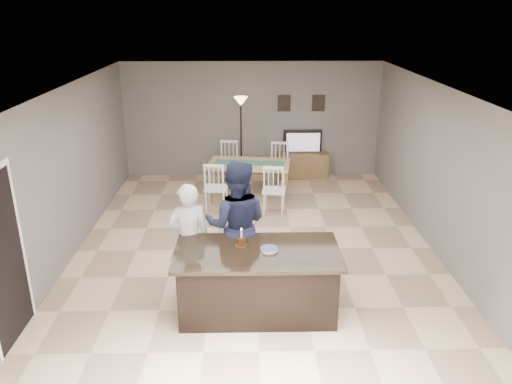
{
  "coord_description": "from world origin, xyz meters",
  "views": [
    {
      "loc": [
        -0.13,
        -7.57,
        3.87
      ],
      "look_at": [
        0.01,
        -0.3,
        1.15
      ],
      "focal_mm": 35.0,
      "sensor_mm": 36.0,
      "label": 1
    }
  ],
  "objects_px": {
    "tv_console": "(302,165)",
    "plate_stack": "(269,249)",
    "floor_lamp": "(241,118)",
    "birthday_cake": "(241,241)",
    "television": "(303,142)",
    "woman": "(189,239)",
    "man": "(236,225)",
    "dining_table": "(249,169)",
    "kitchen_island": "(257,281)"
  },
  "relations": [
    {
      "from": "kitchen_island",
      "to": "tv_console",
      "type": "distance_m",
      "value": 5.7
    },
    {
      "from": "man",
      "to": "floor_lamp",
      "type": "relative_size",
      "value": 0.94
    },
    {
      "from": "kitchen_island",
      "to": "plate_stack",
      "type": "distance_m",
      "value": 0.49
    },
    {
      "from": "man",
      "to": "plate_stack",
      "type": "xyz_separation_m",
      "value": [
        0.44,
        -0.71,
        -0.03
      ]
    },
    {
      "from": "kitchen_island",
      "to": "television",
      "type": "xyz_separation_m",
      "value": [
        1.2,
        5.64,
        0.41
      ]
    },
    {
      "from": "man",
      "to": "birthday_cake",
      "type": "xyz_separation_m",
      "value": [
        0.08,
        -0.55,
        0.01
      ]
    },
    {
      "from": "television",
      "to": "woman",
      "type": "bearing_deg",
      "value": 67.1
    },
    {
      "from": "television",
      "to": "dining_table",
      "type": "height_order",
      "value": "television"
    },
    {
      "from": "plate_stack",
      "to": "floor_lamp",
      "type": "xyz_separation_m",
      "value": [
        -0.4,
        5.06,
        0.65
      ]
    },
    {
      "from": "plate_stack",
      "to": "woman",
      "type": "bearing_deg",
      "value": 153.52
    },
    {
      "from": "woman",
      "to": "dining_table",
      "type": "xyz_separation_m",
      "value": [
        0.87,
        3.65,
        -0.16
      ]
    },
    {
      "from": "dining_table",
      "to": "floor_lamp",
      "type": "xyz_separation_m",
      "value": [
        -0.18,
        0.86,
        0.92
      ]
    },
    {
      "from": "floor_lamp",
      "to": "dining_table",
      "type": "bearing_deg",
      "value": -78.5
    },
    {
      "from": "kitchen_island",
      "to": "television",
      "type": "height_order",
      "value": "television"
    },
    {
      "from": "floor_lamp",
      "to": "birthday_cake",
      "type": "bearing_deg",
      "value": -89.49
    },
    {
      "from": "plate_stack",
      "to": "dining_table",
      "type": "height_order",
      "value": "dining_table"
    },
    {
      "from": "woman",
      "to": "plate_stack",
      "type": "xyz_separation_m",
      "value": [
        1.1,
        -0.55,
        0.1
      ]
    },
    {
      "from": "television",
      "to": "floor_lamp",
      "type": "height_order",
      "value": "floor_lamp"
    },
    {
      "from": "television",
      "to": "plate_stack",
      "type": "height_order",
      "value": "television"
    },
    {
      "from": "kitchen_island",
      "to": "man",
      "type": "distance_m",
      "value": 0.91
    },
    {
      "from": "kitchen_island",
      "to": "plate_stack",
      "type": "xyz_separation_m",
      "value": [
        0.15,
        0.0,
        0.46
      ]
    },
    {
      "from": "woman",
      "to": "plate_stack",
      "type": "relative_size",
      "value": 7.18
    },
    {
      "from": "kitchen_island",
      "to": "floor_lamp",
      "type": "bearing_deg",
      "value": 92.84
    },
    {
      "from": "tv_console",
      "to": "plate_stack",
      "type": "height_order",
      "value": "plate_stack"
    },
    {
      "from": "plate_stack",
      "to": "dining_table",
      "type": "xyz_separation_m",
      "value": [
        -0.23,
        4.2,
        -0.27
      ]
    },
    {
      "from": "tv_console",
      "to": "plate_stack",
      "type": "distance_m",
      "value": 5.7
    },
    {
      "from": "man",
      "to": "floor_lamp",
      "type": "xyz_separation_m",
      "value": [
        0.03,
        4.35,
        0.62
      ]
    },
    {
      "from": "television",
      "to": "woman",
      "type": "relative_size",
      "value": 0.56
    },
    {
      "from": "tv_console",
      "to": "television",
      "type": "height_order",
      "value": "television"
    },
    {
      "from": "man",
      "to": "floor_lamp",
      "type": "height_order",
      "value": "floor_lamp"
    },
    {
      "from": "kitchen_island",
      "to": "birthday_cake",
      "type": "relative_size",
      "value": 8.73
    },
    {
      "from": "dining_table",
      "to": "television",
      "type": "bearing_deg",
      "value": 55.97
    },
    {
      "from": "television",
      "to": "floor_lamp",
      "type": "distance_m",
      "value": 1.71
    },
    {
      "from": "birthday_cake",
      "to": "plate_stack",
      "type": "xyz_separation_m",
      "value": [
        0.36,
        -0.16,
        -0.04
      ]
    },
    {
      "from": "plate_stack",
      "to": "dining_table",
      "type": "bearing_deg",
      "value": 93.13
    },
    {
      "from": "television",
      "to": "floor_lamp",
      "type": "xyz_separation_m",
      "value": [
        -1.45,
        -0.58,
        0.71
      ]
    },
    {
      "from": "woman",
      "to": "floor_lamp",
      "type": "height_order",
      "value": "floor_lamp"
    },
    {
      "from": "television",
      "to": "dining_table",
      "type": "xyz_separation_m",
      "value": [
        -1.28,
        -1.44,
        -0.21
      ]
    },
    {
      "from": "dining_table",
      "to": "floor_lamp",
      "type": "bearing_deg",
      "value": 109.01
    },
    {
      "from": "kitchen_island",
      "to": "plate_stack",
      "type": "relative_size",
      "value": 9.48
    },
    {
      "from": "dining_table",
      "to": "floor_lamp",
      "type": "relative_size",
      "value": 1.03
    },
    {
      "from": "kitchen_island",
      "to": "woman",
      "type": "height_order",
      "value": "woman"
    },
    {
      "from": "birthday_cake",
      "to": "man",
      "type": "bearing_deg",
      "value": 97.83
    },
    {
      "from": "man",
      "to": "dining_table",
      "type": "relative_size",
      "value": 0.91
    },
    {
      "from": "kitchen_island",
      "to": "dining_table",
      "type": "height_order",
      "value": "dining_table"
    },
    {
      "from": "tv_console",
      "to": "dining_table",
      "type": "distance_m",
      "value": 1.91
    },
    {
      "from": "tv_console",
      "to": "plate_stack",
      "type": "xyz_separation_m",
      "value": [
        -1.05,
        -5.57,
        0.62
      ]
    },
    {
      "from": "kitchen_island",
      "to": "dining_table",
      "type": "relative_size",
      "value": 1.03
    },
    {
      "from": "woman",
      "to": "birthday_cake",
      "type": "height_order",
      "value": "woman"
    },
    {
      "from": "tv_console",
      "to": "plate_stack",
      "type": "bearing_deg",
      "value": -100.64
    }
  ]
}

